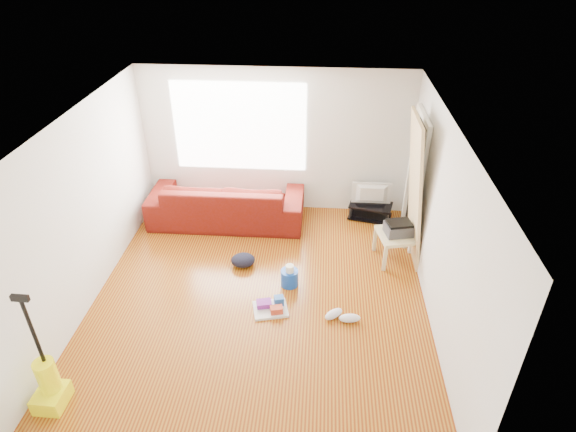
# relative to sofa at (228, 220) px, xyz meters

# --- Properties ---
(room) EXTENTS (4.51, 5.01, 2.51)m
(room) POSITION_rel_sofa_xyz_m (0.87, -1.80, 1.25)
(room) COLOR #6C2308
(room) RESTS_ON ground
(sofa) EXTENTS (2.57, 1.01, 0.75)m
(sofa) POSITION_rel_sofa_xyz_m (0.00, 0.00, 0.00)
(sofa) COLOR #510C02
(sofa) RESTS_ON ground
(tv_stand) EXTENTS (0.79, 0.56, 0.27)m
(tv_stand) POSITION_rel_sofa_xyz_m (2.44, 0.27, 0.14)
(tv_stand) COLOR black
(tv_stand) RESTS_ON ground
(tv) EXTENTS (0.67, 0.09, 0.38)m
(tv) POSITION_rel_sofa_xyz_m (2.44, 0.27, 0.46)
(tv) COLOR black
(tv) RESTS_ON tv_stand
(side_table) EXTENTS (0.66, 0.66, 0.46)m
(side_table) POSITION_rel_sofa_xyz_m (2.74, -0.89, 0.38)
(side_table) COLOR tan
(side_table) RESTS_ON ground
(printer) EXTENTS (0.44, 0.37, 0.20)m
(printer) POSITION_rel_sofa_xyz_m (2.74, -0.89, 0.55)
(printer) COLOR #323235
(printer) RESTS_ON side_table
(bucket) EXTENTS (0.27, 0.27, 0.25)m
(bucket) POSITION_rel_sofa_xyz_m (1.18, -1.63, 0.00)
(bucket) COLOR #0E3EAA
(bucket) RESTS_ON ground
(toilet_paper) EXTENTS (0.12, 0.12, 0.11)m
(toilet_paper) POSITION_rel_sofa_xyz_m (1.19, -1.65, 0.18)
(toilet_paper) COLOR silver
(toilet_paper) RESTS_ON bucket
(cleaning_tray) EXTENTS (0.52, 0.45, 0.16)m
(cleaning_tray) POSITION_rel_sofa_xyz_m (0.98, -2.16, 0.05)
(cleaning_tray) COLOR silver
(cleaning_tray) RESTS_ON ground
(backpack) EXTENTS (0.40, 0.34, 0.20)m
(backpack) POSITION_rel_sofa_xyz_m (0.46, -1.24, 0.00)
(backpack) COLOR black
(backpack) RESTS_ON ground
(sneakers) EXTENTS (0.50, 0.27, 0.11)m
(sneakers) POSITION_rel_sofa_xyz_m (1.90, -2.28, 0.06)
(sneakers) COLOR silver
(sneakers) RESTS_ON ground
(vacuum) EXTENTS (0.31, 0.35, 1.45)m
(vacuum) POSITION_rel_sofa_xyz_m (-1.21, -3.76, 0.27)
(vacuum) COLOR #F7F508
(vacuum) RESTS_ON ground
(door_panel) EXTENTS (0.28, 0.89, 2.22)m
(door_panel) POSITION_rel_sofa_xyz_m (2.92, -0.76, 0.00)
(door_panel) COLOR tan
(door_panel) RESTS_ON ground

